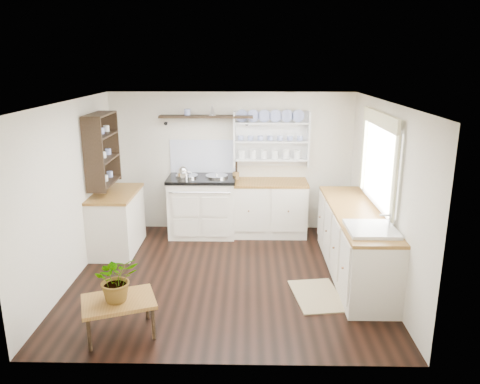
# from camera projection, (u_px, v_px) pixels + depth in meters

# --- Properties ---
(floor) EXTENTS (4.00, 3.80, 0.01)m
(floor) POSITION_uv_depth(u_px,v_px,m) (227.00, 276.00, 6.28)
(floor) COLOR black
(floor) RESTS_ON ground
(wall_back) EXTENTS (4.00, 0.02, 2.30)m
(wall_back) POSITION_uv_depth(u_px,v_px,m) (232.00, 162.00, 7.79)
(wall_back) COLOR #EDE5CC
(wall_back) RESTS_ON ground
(wall_right) EXTENTS (0.02, 3.80, 2.30)m
(wall_right) POSITION_uv_depth(u_px,v_px,m) (384.00, 194.00, 5.93)
(wall_right) COLOR #EDE5CC
(wall_right) RESTS_ON ground
(wall_left) EXTENTS (0.02, 3.80, 2.30)m
(wall_left) POSITION_uv_depth(u_px,v_px,m) (71.00, 193.00, 6.00)
(wall_left) COLOR #EDE5CC
(wall_left) RESTS_ON ground
(ceiling) EXTENTS (4.00, 3.80, 0.01)m
(ceiling) POSITION_uv_depth(u_px,v_px,m) (225.00, 102.00, 5.65)
(ceiling) COLOR white
(ceiling) RESTS_ON wall_back
(window) EXTENTS (0.08, 1.55, 1.22)m
(window) POSITION_uv_depth(u_px,v_px,m) (379.00, 160.00, 5.96)
(window) COLOR white
(window) RESTS_ON wall_right
(aga_cooker) EXTENTS (1.09, 0.76, 1.01)m
(aga_cooker) POSITION_uv_depth(u_px,v_px,m) (202.00, 205.00, 7.66)
(aga_cooker) COLOR white
(aga_cooker) RESTS_ON floor
(back_cabinets) EXTENTS (1.27, 0.63, 0.90)m
(back_cabinets) POSITION_uv_depth(u_px,v_px,m) (268.00, 207.00, 7.68)
(back_cabinets) COLOR silver
(back_cabinets) RESTS_ON floor
(right_cabinets) EXTENTS (0.62, 2.43, 0.90)m
(right_cabinets) POSITION_uv_depth(u_px,v_px,m) (355.00, 242.00, 6.22)
(right_cabinets) COLOR silver
(right_cabinets) RESTS_ON floor
(belfast_sink) EXTENTS (0.55, 0.60, 0.45)m
(belfast_sink) POSITION_uv_depth(u_px,v_px,m) (371.00, 239.00, 5.40)
(belfast_sink) COLOR white
(belfast_sink) RESTS_ON right_cabinets
(left_cabinets) EXTENTS (0.62, 1.13, 0.90)m
(left_cabinets) POSITION_uv_depth(u_px,v_px,m) (117.00, 220.00, 7.05)
(left_cabinets) COLOR silver
(left_cabinets) RESTS_ON floor
(plate_rack) EXTENTS (1.20, 0.22, 0.90)m
(plate_rack) POSITION_uv_depth(u_px,v_px,m) (271.00, 138.00, 7.63)
(plate_rack) COLOR white
(plate_rack) RESTS_ON wall_back
(high_shelf) EXTENTS (1.50, 0.29, 0.16)m
(high_shelf) POSITION_uv_depth(u_px,v_px,m) (206.00, 117.00, 7.47)
(high_shelf) COLOR black
(high_shelf) RESTS_ON wall_back
(left_shelving) EXTENTS (0.28, 0.80, 1.05)m
(left_shelving) POSITION_uv_depth(u_px,v_px,m) (102.00, 149.00, 6.76)
(left_shelving) COLOR black
(left_shelving) RESTS_ON wall_left
(kettle) EXTENTS (0.20, 0.20, 0.24)m
(kettle) POSITION_uv_depth(u_px,v_px,m) (183.00, 174.00, 7.40)
(kettle) COLOR silver
(kettle) RESTS_ON aga_cooker
(utensil_crock) EXTENTS (0.10, 0.10, 0.12)m
(utensil_crock) POSITION_uv_depth(u_px,v_px,m) (236.00, 176.00, 7.63)
(utensil_crock) COLOR olive
(utensil_crock) RESTS_ON back_cabinets
(center_table) EXTENTS (0.87, 0.75, 0.40)m
(center_table) POSITION_uv_depth(u_px,v_px,m) (119.00, 304.00, 4.85)
(center_table) COLOR brown
(center_table) RESTS_ON floor
(potted_plant) EXTENTS (0.56, 0.54, 0.49)m
(potted_plant) POSITION_uv_depth(u_px,v_px,m) (117.00, 278.00, 4.78)
(potted_plant) COLOR #3F7233
(potted_plant) RESTS_ON center_table
(floor_rug) EXTENTS (0.67, 0.92, 0.02)m
(floor_rug) POSITION_uv_depth(u_px,v_px,m) (317.00, 296.00, 5.73)
(floor_rug) COLOR #846B4D
(floor_rug) RESTS_ON floor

